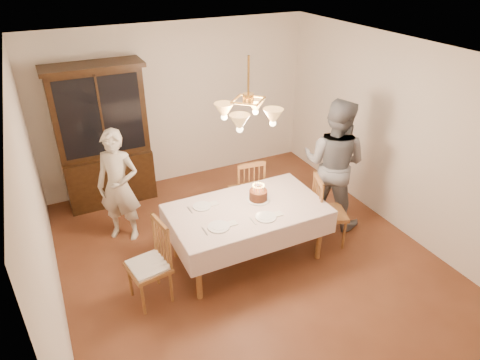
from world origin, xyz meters
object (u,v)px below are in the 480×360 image
dining_table (247,213)px  chair_far_side (247,192)px  china_hutch (104,139)px  birthday_cake (258,195)px  elderly_woman (119,186)px

dining_table → chair_far_side: 0.94m
chair_far_side → china_hutch: bearing=139.3°
china_hutch → birthday_cake: (1.48, -2.15, -0.22)m
chair_far_side → birthday_cake: size_ratio=3.33×
chair_far_side → elderly_woman: 1.79m
china_hutch → birthday_cake: size_ratio=7.20×
china_hutch → elderly_woman: china_hutch is taller
dining_table → china_hutch: bearing=119.3°
elderly_woman → china_hutch: bearing=122.4°
china_hutch → elderly_woman: (-0.04, -1.08, -0.25)m
dining_table → elderly_woman: size_ratio=1.20×
elderly_woman → birthday_cake: size_ratio=5.26×
dining_table → birthday_cake: birthday_cake is taller
china_hutch → birthday_cake: china_hutch is taller
chair_far_side → elderly_woman: bearing=168.3°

